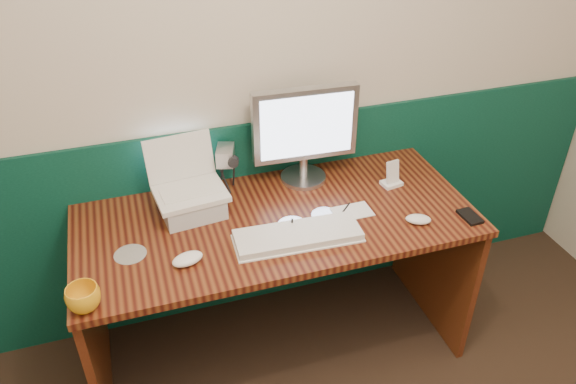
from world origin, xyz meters
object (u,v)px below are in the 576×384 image
object	(u,v)px
desk	(278,287)
laptop	(188,171)
keyboard	(298,236)
monitor	(304,134)
mug	(83,298)
camcorder	(226,170)

from	to	relation	value
desk	laptop	distance (m)	0.67
laptop	keyboard	bearing A→B (deg)	-46.06
monitor	keyboard	size ratio (longest dim) A/B	0.93
keyboard	mug	size ratio (longest dim) A/B	4.29
desk	mug	world-z (taller)	mug
desk	monitor	bearing A→B (deg)	51.05
laptop	camcorder	xyz separation A→B (m)	(0.18, 0.13, -0.11)
keyboard	mug	distance (m)	0.79
monitor	desk	bearing A→B (deg)	-126.16
camcorder	keyboard	bearing A→B (deg)	-49.72
laptop	camcorder	bearing A→B (deg)	30.51
desk	mug	size ratio (longest dim) A/B	14.31
laptop	monitor	distance (m)	0.52
monitor	camcorder	distance (m)	0.36
laptop	keyboard	world-z (taller)	laptop
desk	keyboard	world-z (taller)	keyboard
laptop	keyboard	size ratio (longest dim) A/B	0.57
desk	monitor	xyz separation A→B (m)	(0.20, 0.24, 0.60)
laptop	camcorder	size ratio (longest dim) A/B	1.49
monitor	camcorder	bearing A→B (deg)	178.65
laptop	keyboard	distance (m)	0.49
keyboard	camcorder	bearing A→B (deg)	115.50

